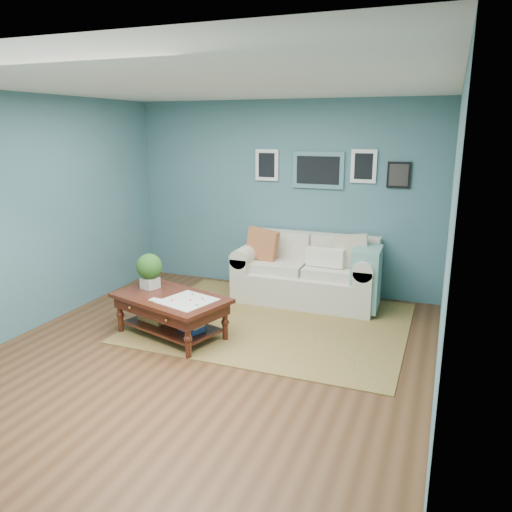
% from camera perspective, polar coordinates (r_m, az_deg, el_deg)
% --- Properties ---
extents(room_shell, '(5.00, 5.02, 2.70)m').
position_cam_1_polar(room_shell, '(4.98, -5.51, 3.30)').
color(room_shell, brown).
rests_on(room_shell, ground).
extents(area_rug, '(3.16, 2.53, 0.01)m').
position_cam_1_polar(area_rug, '(6.17, 1.96, -7.56)').
color(area_rug, brown).
rests_on(area_rug, ground).
extents(loveseat, '(1.94, 0.88, 1.00)m').
position_cam_1_polar(loveseat, '(6.81, 6.52, -1.93)').
color(loveseat, beige).
rests_on(loveseat, ground).
extents(coffee_table, '(1.44, 1.08, 0.90)m').
position_cam_1_polar(coffee_table, '(5.78, -10.10, -5.16)').
color(coffee_table, black).
rests_on(coffee_table, ground).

